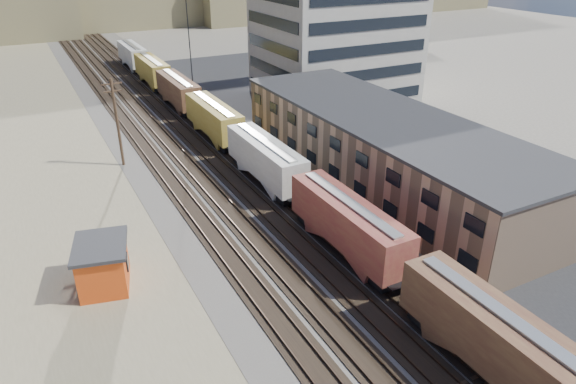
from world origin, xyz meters
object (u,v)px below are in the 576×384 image
utility_pole_north (117,121)px  maintenance_shed (103,264)px  freight_train (237,136)px  parked_car_blue (315,109)px

utility_pole_north → maintenance_shed: (-5.96, -22.46, -3.49)m
freight_train → utility_pole_north: utility_pole_north is taller
utility_pole_north → parked_car_blue: (28.95, 6.15, -4.51)m
freight_train → maintenance_shed: freight_train is taller
freight_train → parked_car_blue: freight_train is taller
maintenance_shed → parked_car_blue: size_ratio=0.98×
utility_pole_north → maintenance_shed: utility_pole_north is taller
freight_train → utility_pole_north: bearing=160.7°
freight_train → maintenance_shed: (-18.26, -18.16, -0.98)m
freight_train → utility_pole_north: size_ratio=11.97×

